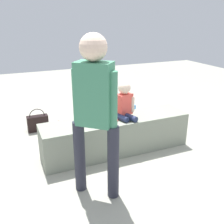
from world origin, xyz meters
TOP-DOWN VIEW (x-y plane):
  - ground_plane at (0.00, 0.00)m, footprint 12.00×12.00m
  - concrete_ledge at (0.00, 0.00)m, footprint 2.01×0.47m
  - child_seated at (0.12, 0.01)m, footprint 0.29×0.35m
  - adult_standing at (-0.55, -0.74)m, footprint 0.39×0.37m
  - cake_plate at (-0.10, -0.02)m, footprint 0.22×0.22m
  - gift_bag at (0.64, 0.90)m, footprint 0.22×0.10m
  - railing_post at (0.23, 0.83)m, footprint 0.36×0.36m
  - water_bottle_near_gift at (0.06, 0.46)m, footprint 0.08×0.08m
  - party_cup_red at (-0.56, 1.08)m, footprint 0.09×0.09m
  - cake_box_white at (-0.17, 0.72)m, footprint 0.38×0.39m
  - handbag_black_leather at (-0.90, 1.11)m, footprint 0.33×0.13m

SIDE VIEW (x-z plane):
  - ground_plane at x=0.00m, z-range 0.00..0.00m
  - party_cup_red at x=-0.56m, z-range 0.00..0.12m
  - cake_box_white at x=-0.17m, z-range 0.00..0.14m
  - water_bottle_near_gift at x=0.06m, z-range -0.01..0.18m
  - handbag_black_leather at x=-0.90m, z-range -0.05..0.32m
  - gift_bag at x=0.64m, z-range -0.02..0.32m
  - concrete_ledge at x=0.00m, z-range 0.00..0.47m
  - railing_post at x=0.23m, z-range -0.14..0.94m
  - cake_plate at x=-0.10m, z-range 0.46..0.53m
  - child_seated at x=0.12m, z-range 0.45..0.93m
  - adult_standing at x=-0.55m, z-range 0.17..1.79m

